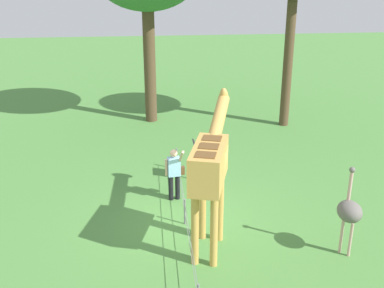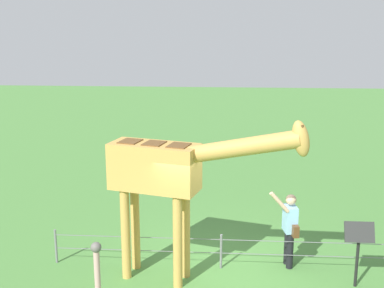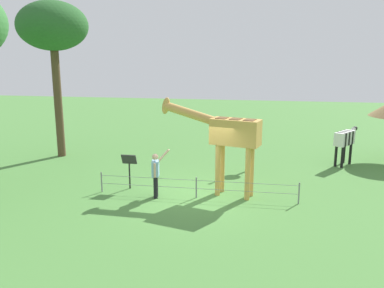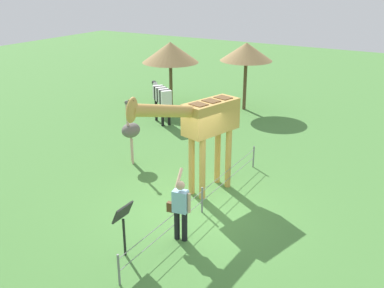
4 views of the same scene
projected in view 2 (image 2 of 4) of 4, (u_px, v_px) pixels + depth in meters
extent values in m
plane|color=#4C843D|center=(221.00, 271.00, 10.34)|extent=(60.00, 60.00, 0.00)
cylinder|color=gold|center=(186.00, 233.00, 9.92)|extent=(0.18, 0.18, 1.86)
cylinder|color=gold|center=(178.00, 242.00, 9.52)|extent=(0.18, 0.18, 1.86)
cylinder|color=gold|center=(135.00, 226.00, 10.28)|extent=(0.18, 0.18, 1.86)
cylinder|color=gold|center=(126.00, 234.00, 9.87)|extent=(0.18, 0.18, 1.86)
cube|color=gold|center=(154.00, 167.00, 9.57)|extent=(1.83, 1.13, 0.90)
cube|color=brown|center=(179.00, 145.00, 9.30)|extent=(0.46, 0.52, 0.02)
cube|color=brown|center=(154.00, 143.00, 9.46)|extent=(0.46, 0.52, 0.02)
cube|color=brown|center=(130.00, 141.00, 9.62)|extent=(0.46, 0.52, 0.02)
cylinder|color=gold|center=(240.00, 148.00, 8.91)|extent=(2.21, 0.89, 0.80)
ellipsoid|color=gold|center=(301.00, 139.00, 8.51)|extent=(0.47, 0.36, 0.69)
cylinder|color=brown|center=(301.00, 128.00, 8.52)|extent=(0.05, 0.05, 0.14)
cylinder|color=brown|center=(302.00, 129.00, 8.41)|extent=(0.05, 0.05, 0.14)
cylinder|color=black|center=(290.00, 251.00, 10.39)|extent=(0.14, 0.14, 0.78)
cylinder|color=black|center=(287.00, 246.00, 10.58)|extent=(0.14, 0.14, 0.78)
cube|color=#8CBFE0|center=(290.00, 219.00, 10.32)|extent=(0.29, 0.39, 0.55)
sphere|color=#D8AD8C|center=(291.00, 200.00, 10.23)|extent=(0.22, 0.22, 0.22)
cylinder|color=#D8AD8C|center=(280.00, 202.00, 10.04)|extent=(0.43, 0.15, 0.46)
cylinder|color=#D8AD8C|center=(287.00, 215.00, 10.54)|extent=(0.08, 0.08, 0.50)
cube|color=brown|center=(295.00, 231.00, 10.16)|extent=(0.15, 0.22, 0.24)
cylinder|color=#CC9E93|center=(98.00, 279.00, 6.55)|extent=(0.08, 0.08, 0.80)
sphere|color=#66605B|center=(96.00, 247.00, 6.45)|extent=(0.14, 0.14, 0.14)
cylinder|color=black|center=(357.00, 264.00, 9.64)|extent=(0.06, 0.06, 0.95)
cube|color=#2D2D2D|center=(359.00, 232.00, 9.49)|extent=(0.56, 0.21, 0.38)
cylinder|color=slate|center=(56.00, 246.00, 10.62)|extent=(0.05, 0.05, 0.75)
cylinder|color=slate|center=(221.00, 251.00, 10.39)|extent=(0.05, 0.05, 0.75)
cube|color=slate|center=(221.00, 240.00, 10.32)|extent=(7.00, 0.01, 0.01)
cube|color=slate|center=(221.00, 253.00, 10.39)|extent=(7.00, 0.01, 0.01)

